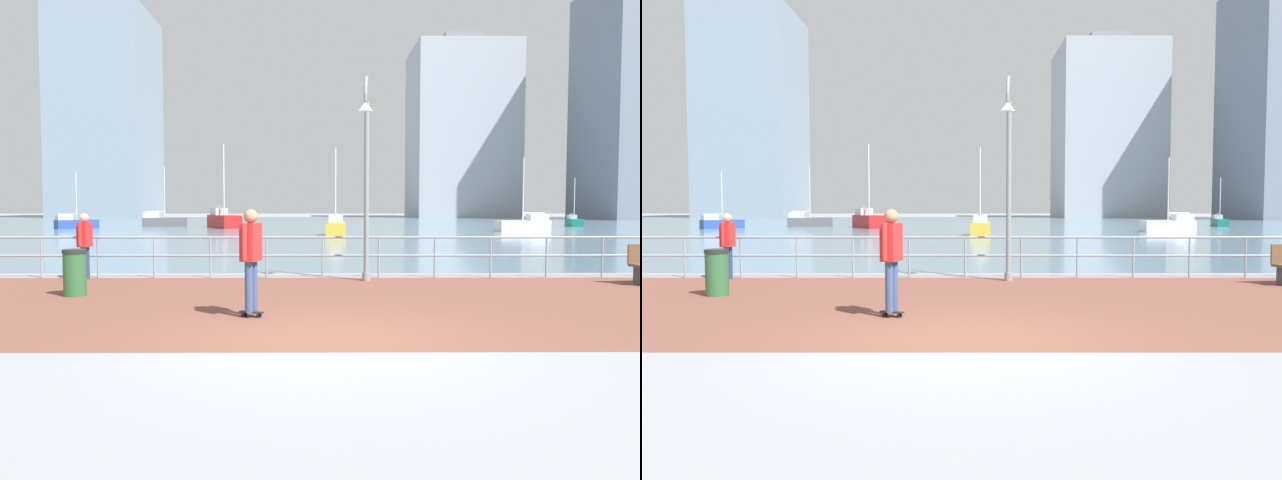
# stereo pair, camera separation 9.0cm
# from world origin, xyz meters

# --- Properties ---
(ground) EXTENTS (220.00, 220.00, 0.00)m
(ground) POSITION_xyz_m (0.00, 40.00, 0.00)
(ground) COLOR gray
(brick_paving) EXTENTS (28.00, 7.62, 0.01)m
(brick_paving) POSITION_xyz_m (0.00, 3.12, 0.00)
(brick_paving) COLOR brown
(brick_paving) RESTS_ON ground
(harbor_water) EXTENTS (180.00, 88.00, 0.00)m
(harbor_water) POSITION_xyz_m (0.00, 51.93, 0.00)
(harbor_water) COLOR slate
(harbor_water) RESTS_ON ground
(waterfront_railing) EXTENTS (25.25, 0.06, 1.04)m
(waterfront_railing) POSITION_xyz_m (-0.00, 6.93, 0.72)
(waterfront_railing) COLOR #8C99A3
(waterfront_railing) RESTS_ON ground
(lamppost) EXTENTS (0.36, 0.81, 4.85)m
(lamppost) POSITION_xyz_m (1.01, 6.16, 2.68)
(lamppost) COLOR gray
(lamppost) RESTS_ON ground
(skateboarder) EXTENTS (0.41, 0.55, 1.73)m
(skateboarder) POSITION_xyz_m (-1.21, 1.63, 1.04)
(skateboarder) COLOR black
(skateboarder) RESTS_ON ground
(bystander) EXTENTS (0.28, 0.56, 1.61)m
(bystander) POSITION_xyz_m (-5.78, 6.58, 0.95)
(bystander) COLOR navy
(bystander) RESTS_ON ground
(trash_bin) EXTENTS (0.46, 0.46, 0.93)m
(trash_bin) POSITION_xyz_m (-4.96, 3.94, 0.47)
(trash_bin) COLOR #2D6638
(trash_bin) RESTS_ON ground
(sailboat_gray) EXTENTS (3.88, 1.73, 5.26)m
(sailboat_gray) POSITION_xyz_m (14.70, 34.33, 0.50)
(sailboat_gray) COLOR white
(sailboat_gray) RESTS_ON ground
(sailboat_yellow) EXTENTS (3.15, 2.98, 4.65)m
(sailboat_yellow) POSITION_xyz_m (-19.90, 40.87, 0.44)
(sailboat_yellow) COLOR #284799
(sailboat_yellow) RESTS_ON ground
(sailboat_blue) EXTENTS (3.58, 5.16, 7.01)m
(sailboat_blue) POSITION_xyz_m (-8.00, 42.39, 0.67)
(sailboat_blue) COLOR #B21E1E
(sailboat_blue) RESTS_ON ground
(sailboat_ivory) EXTENTS (1.62, 3.28, 4.42)m
(sailboat_ivory) POSITION_xyz_m (23.32, 46.03, 0.42)
(sailboat_ivory) COLOR #197266
(sailboat_ivory) RESTS_ON ground
(sailboat_white) EXTENTS (1.27, 3.87, 5.41)m
(sailboat_white) POSITION_xyz_m (1.03, 28.59, 0.52)
(sailboat_white) COLOR gold
(sailboat_white) RESTS_ON ground
(sailboat_navy) EXTENTS (3.88, 1.59, 5.30)m
(sailboat_navy) POSITION_xyz_m (-13.78, 45.08, 0.51)
(sailboat_navy) COLOR #595960
(sailboat_navy) RESTS_ON ground
(tower_concrete) EXTENTS (14.45, 16.92, 35.98)m
(tower_concrete) POSITION_xyz_m (-35.08, 92.47, 17.16)
(tower_concrete) COLOR #8493A3
(tower_concrete) RESTS_ON ground
(tower_steel) EXTENTS (16.37, 15.29, 30.13)m
(tower_steel) POSITION_xyz_m (24.18, 92.63, 14.24)
(tower_steel) COLOR #A3A8B2
(tower_steel) RESTS_ON ground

